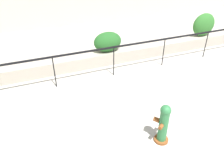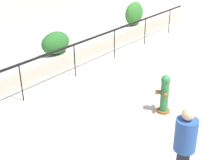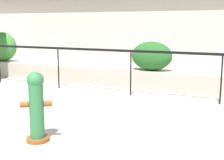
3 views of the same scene
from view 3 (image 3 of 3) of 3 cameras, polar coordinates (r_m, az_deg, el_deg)
planter_wall_low at (r=8.85m, az=5.97°, el=0.24°), size 18.00×0.70×0.50m
fence_railing_segment at (r=7.71m, az=3.48°, el=4.56°), size 15.00×0.05×1.15m
hedge_bush_0 at (r=11.46m, az=-19.37°, el=5.78°), size 1.09×0.67×1.00m
hedge_bush_1 at (r=8.70m, az=7.28°, el=4.37°), size 1.15×0.70×0.80m
fire_hydrant at (r=4.86m, az=-13.65°, el=-4.68°), size 0.49×0.49×1.08m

